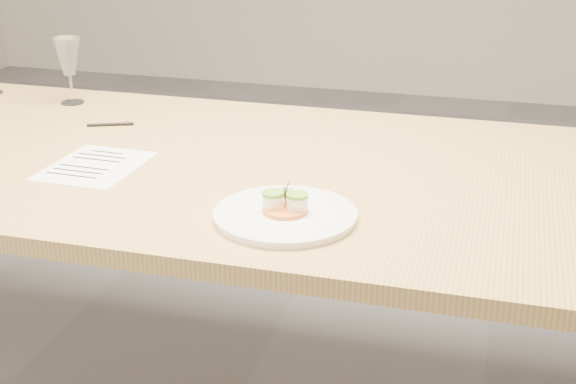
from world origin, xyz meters
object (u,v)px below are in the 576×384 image
(dinner_plate, at_px, (285,214))
(wine_glass_1, at_px, (68,58))
(dining_table, at_px, (218,187))
(ballpoint_pen, at_px, (111,124))
(recipe_sheet, at_px, (95,166))

(dinner_plate, distance_m, wine_glass_1, 1.05)
(dining_table, xyz_separation_m, dinner_plate, (0.25, -0.29, 0.08))
(dinner_plate, relative_size, ballpoint_pen, 2.42)
(dinner_plate, bearing_deg, ballpoint_pen, 143.14)
(dinner_plate, relative_size, wine_glass_1, 1.47)
(wine_glass_1, bearing_deg, dinner_plate, -37.47)
(recipe_sheet, bearing_deg, dinner_plate, -16.92)
(dining_table, xyz_separation_m, wine_glass_1, (-0.58, 0.35, 0.20))
(recipe_sheet, xyz_separation_m, wine_glass_1, (-0.32, 0.47, 0.13))
(dining_table, relative_size, ballpoint_pen, 20.48)
(dining_table, bearing_deg, ballpoint_pen, 154.16)
(recipe_sheet, bearing_deg, dining_table, 25.37)
(dining_table, distance_m, recipe_sheet, 0.29)
(dinner_plate, bearing_deg, dining_table, 131.19)
(wine_glass_1, bearing_deg, dining_table, -31.18)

